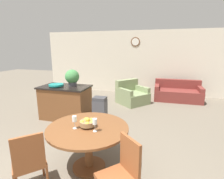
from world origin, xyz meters
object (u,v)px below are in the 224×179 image
Objects in this scene: dining_chair_near_right at (122,171)px; armchair at (132,96)px; wine_glass_left at (74,119)px; couch at (177,93)px; dining_chair_near_left at (29,160)px; teal_bowl at (56,85)px; potted_plant at (72,77)px; dining_table at (88,136)px; kitchen_island at (66,102)px; trash_bin at (100,111)px; wine_glass_right at (95,122)px; fruit_bowl at (88,123)px.

dining_chair_near_right is 4.34m from armchair.
couch is (1.89, 4.68, -0.62)m from wine_glass_left.
dining_chair_near_left is 0.71× the size of armchair.
armchair is at bearing -38.10° from dining_chair_near_right.
teal_bowl is at bearing 129.51° from wine_glass_left.
potted_plant is at bearing 59.96° from dining_chair_near_left.
wine_glass_left is at bearing -148.66° from dining_table.
kitchen_island is at bearing -140.43° from couch.
trash_bin is 0.56× the size of armchair.
potted_plant reaches higher than dining_table.
teal_bowl is (-1.13, 2.42, 0.48)m from dining_chair_near_left.
wine_glass_left reaches higher than couch.
potted_plant is at bearing 123.69° from dining_table.
dining_chair_near_right is 1.05m from wine_glass_left.
trash_bin is (0.14, 2.42, -0.14)m from dining_chair_near_left.
dining_chair_near_right reaches higher than armchair.
couch is at bearing 71.66° from wine_glass_right.
kitchen_island is (-1.32, 1.95, -0.42)m from wine_glass_left.
armchair is at bearing 86.07° from wine_glass_left.
wine_glass_left is 0.28× the size of trash_bin.
teal_bowl is 0.55× the size of trash_bin.
dining_chair_near_left is at bearing -147.94° from armchair.
wine_glass_right is 0.51× the size of teal_bowl.
dining_table is 5.18× the size of fruit_bowl.
dining_table is 0.96× the size of kitchen_island.
dining_chair_near_left is at bearing -123.61° from wine_glass_left.
fruit_bowl is 1.23× the size of wine_glass_right.
potted_plant reaches higher than dining_chair_near_right.
kitchen_island is at bearing 129.01° from fruit_bowl.
teal_bowl reaches higher than wine_glass_right.
teal_bowl is 4.49m from couch.
wine_glass_right is (0.34, -0.01, 0.00)m from wine_glass_left.
dining_chair_near_left is 1.25m from dining_chair_near_right.
armchair is at bearing -153.46° from couch.
potted_plant is at bearing 164.49° from trash_bin.
potted_plant is (0.17, 0.13, 0.70)m from kitchen_island.
dining_table is at bearing 31.34° from wine_glass_left.
wine_glass_right is at bearing -33.97° from fruit_bowl.
dining_table is 2.45m from teal_bowl.
trash_bin is at bearing -6.09° from kitchen_island.
wine_glass_right reaches higher than armchair.
dining_chair_near_left is at bearing -129.12° from dining_table.
teal_bowl is 0.31× the size of armchair.
teal_bowl is at bearing 135.14° from wine_glass_right.
dining_chair_near_right is at bearing -27.88° from wine_glass_left.
armchair is (0.09, 3.73, -0.29)m from dining_table.
dining_chair_near_left is (-0.56, -0.69, -0.07)m from dining_table.
wine_glass_right is 0.12× the size of couch.
trash_bin is 0.42× the size of couch.
fruit_bowl is (-0.69, 0.56, 0.32)m from dining_chair_near_right.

